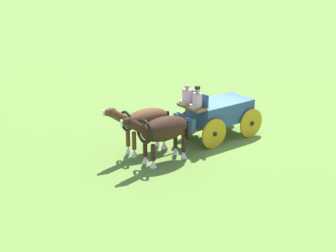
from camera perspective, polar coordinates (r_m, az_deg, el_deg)
The scene contains 4 objects.
ground_plane at distance 24.04m, azimuth 5.57°, elevation -1.17°, with size 220.00×220.00×0.00m, color olive.
show_wagon at distance 23.53m, azimuth 5.36°, elevation 1.47°, with size 5.86×2.38×2.72m.
draft_horse_near at distance 20.87m, azimuth -0.67°, elevation -0.47°, with size 3.22×1.33×2.20m.
draft_horse_off at distance 21.84m, azimuth -2.75°, elevation 0.54°, with size 3.21×1.20×2.24m.
Camera 1 is at (17.83, 13.68, 8.53)m, focal length 56.14 mm.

